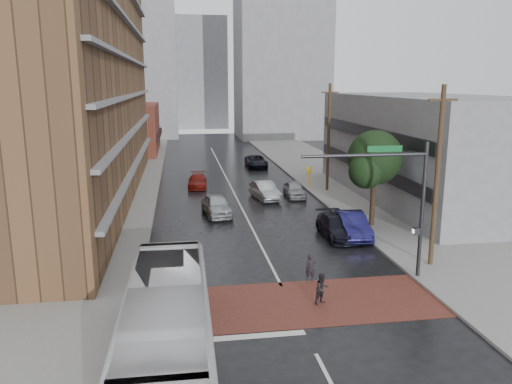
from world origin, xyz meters
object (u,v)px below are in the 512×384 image
object	(u,v)px
pedestrian_a	(311,268)
suv_travel	(256,161)
transit_bus	(167,337)
car_parked_near	(352,225)
pedestrian_b	(322,289)
car_travel_b	(265,191)
car_travel_a	(216,205)
car_parked_mid	(337,227)
car_travel_c	(197,181)
car_parked_far	(294,189)

from	to	relation	value
pedestrian_a	suv_travel	xyz separation A→B (m)	(2.65, 35.61, 0.00)
transit_bus	car_parked_near	bearing A→B (deg)	52.58
pedestrian_b	suv_travel	world-z (taller)	pedestrian_b
car_travel_b	suv_travel	distance (m)	17.08
car_travel_a	car_parked_mid	xyz separation A→B (m)	(7.50, -6.85, -0.09)
pedestrian_a	car_parked_mid	xyz separation A→B (m)	(3.67, 7.00, -0.00)
transit_bus	car_travel_b	world-z (taller)	transit_bus
pedestrian_a	car_travel_a	world-z (taller)	car_travel_a
car_travel_a	car_travel_b	size ratio (longest dim) A/B	1.01
suv_travel	car_travel_c	bearing A→B (deg)	-123.68
transit_bus	pedestrian_b	distance (m)	8.79
pedestrian_a	car_parked_mid	bearing A→B (deg)	68.86
car_travel_b	car_parked_near	distance (m)	12.26
car_parked_near	car_parked_mid	bearing A→B (deg)	-175.23
pedestrian_a	car_travel_b	xyz separation A→B (m)	(0.79, 18.63, 0.06)
car_parked_mid	car_travel_b	bearing A→B (deg)	104.44
pedestrian_a	pedestrian_b	bearing A→B (deg)	-87.07
car_parked_far	car_parked_mid	bearing A→B (deg)	-86.21
car_travel_b	car_travel_a	bearing A→B (deg)	-142.71
pedestrian_b	car_parked_mid	xyz separation A→B (m)	(3.85, 9.74, -0.02)
transit_bus	car_travel_c	world-z (taller)	transit_bus
car_travel_c	transit_bus	bearing A→B (deg)	-89.77
car_parked_mid	suv_travel	bearing A→B (deg)	92.56
transit_bus	car_parked_near	world-z (taller)	transit_bus
transit_bus	suv_travel	size ratio (longest dim) A/B	2.39
car_parked_near	car_travel_c	bearing A→B (deg)	123.28
pedestrian_a	car_travel_a	bearing A→B (deg)	111.99
pedestrian_b	car_travel_b	distance (m)	21.39
car_parked_far	transit_bus	bearing A→B (deg)	-108.19
car_parked_near	car_parked_far	xyz separation A→B (m)	(-1.10, 12.10, -0.10)
car_travel_c	car_travel_a	bearing A→B (deg)	-80.23
car_travel_b	car_parked_near	size ratio (longest dim) A/B	0.95
car_travel_c	suv_travel	xyz separation A→B (m)	(7.53, 11.01, 0.08)
car_travel_c	car_parked_near	xyz separation A→B (m)	(9.56, -17.60, 0.18)
transit_bus	pedestrian_b	world-z (taller)	transit_bus
car_travel_a	car_travel_c	world-z (taller)	car_travel_a
car_travel_a	car_parked_far	world-z (taller)	car_travel_a
car_travel_b	suv_travel	world-z (taller)	car_travel_b
pedestrian_a	car_travel_a	distance (m)	14.37
transit_bus	car_parked_far	distance (m)	29.18
suv_travel	car_parked_far	xyz separation A→B (m)	(0.93, -16.51, -0.01)
pedestrian_a	car_travel_b	distance (m)	18.65
car_travel_c	suv_travel	bearing A→B (deg)	59.78
transit_bus	car_parked_far	world-z (taller)	transit_bus
suv_travel	car_travel_b	bearing A→B (deg)	-95.55
transit_bus	pedestrian_b	size ratio (longest dim) A/B	8.42
car_travel_a	car_parked_near	xyz separation A→B (m)	(8.50, -6.85, 0.01)
car_travel_b	suv_travel	bearing A→B (deg)	75.01
pedestrian_b	car_travel_c	size ratio (longest dim) A/B	0.34
car_travel_a	car_travel_c	distance (m)	10.81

